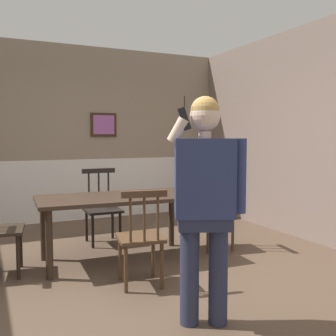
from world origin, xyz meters
name	(u,v)px	position (x,y,z in m)	size (l,w,h in m)	color
ground_plane	(113,281)	(0.00, 0.00, 0.00)	(6.51, 6.51, 0.00)	brown
room_back_partition	(57,137)	(0.00, 2.96, 1.37)	(5.69, 0.17, 2.85)	gray
room_right_partition	(334,133)	(2.84, -0.01, 1.42)	(0.13, 5.92, 2.85)	gray
dining_table	(118,204)	(0.25, 0.58, 0.64)	(1.79, 0.93, 0.73)	#38281E
chair_near_window	(102,208)	(0.29, 1.39, 0.46)	(0.45, 0.45, 0.96)	black
chair_by_doorway	(218,210)	(1.50, 0.51, 0.48)	(0.46, 0.46, 0.98)	#513823
chair_at_table_head	(141,237)	(0.20, -0.23, 0.45)	(0.47, 0.47, 0.91)	#513823
person_figure	(205,195)	(0.36, -1.12, 0.96)	(0.55, 0.38, 1.67)	#282E49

